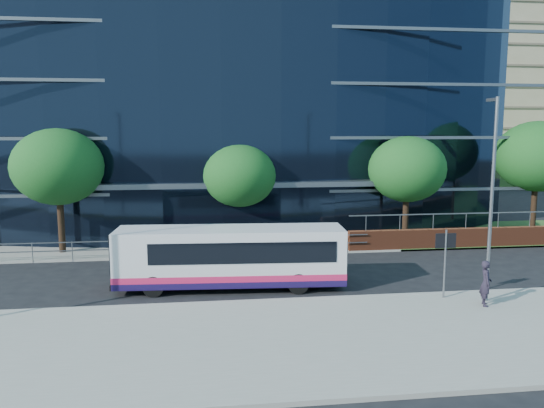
{
  "coord_description": "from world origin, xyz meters",
  "views": [
    {
      "loc": [
        -5.09,
        -21.3,
        6.96
      ],
      "look_at": [
        -1.28,
        8.0,
        2.74
      ],
      "focal_mm": 35.0,
      "sensor_mm": 36.0,
      "label": 1
    }
  ],
  "objects": [
    {
      "name": "pedestrian",
      "position": [
        5.66,
        -2.73,
        1.04
      ],
      "size": [
        0.6,
        0.74,
        1.78
      ],
      "primitive_type": "imported",
      "rotation": [
        0.0,
        0.0,
        1.27
      ],
      "color": "black",
      "rests_on": "pavement_near"
    },
    {
      "name": "tree_dist_e",
      "position": [
        24.0,
        40.0,
        4.54
      ],
      "size": [
        4.62,
        4.62,
        6.51
      ],
      "color": "black",
      "rests_on": "ground"
    },
    {
      "name": "apartment_block",
      "position": [
        32.0,
        57.21,
        11.11
      ],
      "size": [
        60.0,
        42.0,
        30.0
      ],
      "color": "#2D511E",
      "rests_on": "ground"
    },
    {
      "name": "pavement_near",
      "position": [
        0.0,
        -5.0,
        0.07
      ],
      "size": [
        80.0,
        8.0,
        0.15
      ],
      "primitive_type": "cube",
      "color": "gray",
      "rests_on": "ground"
    },
    {
      "name": "far_forecourt",
      "position": [
        -6.0,
        11.0,
        0.05
      ],
      "size": [
        50.0,
        8.0,
        0.1
      ],
      "primitive_type": "cube",
      "color": "gray",
      "rests_on": "ground"
    },
    {
      "name": "tree_far_d",
      "position": [
        16.0,
        10.0,
        5.19
      ],
      "size": [
        5.28,
        5.28,
        7.44
      ],
      "color": "black",
      "rests_on": "ground"
    },
    {
      "name": "streetlight_east",
      "position": [
        6.0,
        -2.17,
        4.44
      ],
      "size": [
        0.15,
        0.77,
        8.0
      ],
      "color": "slate",
      "rests_on": "pavement_near"
    },
    {
      "name": "tree_far_c",
      "position": [
        7.0,
        9.0,
        4.54
      ],
      "size": [
        4.62,
        4.62,
        6.51
      ],
      "color": "black",
      "rests_on": "ground"
    },
    {
      "name": "yellow_line_outer",
      "position": [
        0.0,
        -0.8,
        0.01
      ],
      "size": [
        80.0,
        0.08,
        0.01
      ],
      "primitive_type": "cube",
      "color": "gold",
      "rests_on": "ground"
    },
    {
      "name": "city_bus",
      "position": [
        -3.89,
        1.26,
        1.42
      ],
      "size": [
        10.02,
        2.88,
        2.68
      ],
      "rotation": [
        0.0,
        0.0,
        -0.06
      ],
      "color": "silver",
      "rests_on": "ground"
    },
    {
      "name": "street_sign",
      "position": [
        4.5,
        -1.59,
        2.15
      ],
      "size": [
        0.85,
        0.09,
        2.8
      ],
      "color": "slate",
      "rests_on": "pavement_near"
    },
    {
      "name": "glass_office",
      "position": [
        -4.0,
        20.85,
        8.0
      ],
      "size": [
        44.0,
        23.1,
        16.0
      ],
      "color": "black",
      "rests_on": "ground"
    },
    {
      "name": "yellow_line_inner",
      "position": [
        0.0,
        -0.65,
        0.01
      ],
      "size": [
        80.0,
        0.08,
        0.01
      ],
      "primitive_type": "cube",
      "color": "gold",
      "rests_on": "ground"
    },
    {
      "name": "ground",
      "position": [
        0.0,
        0.0,
        0.0
      ],
      "size": [
        200.0,
        200.0,
        0.0
      ],
      "primitive_type": "plane",
      "color": "black",
      "rests_on": "ground"
    },
    {
      "name": "tree_far_b",
      "position": [
        -3.0,
        9.5,
        4.21
      ],
      "size": [
        4.29,
        4.29,
        6.05
      ],
      "color": "black",
      "rests_on": "ground"
    },
    {
      "name": "guard_railings",
      "position": [
        -8.0,
        7.0,
        0.82
      ],
      "size": [
        24.0,
        0.05,
        1.1
      ],
      "color": "slate",
      "rests_on": "ground"
    },
    {
      "name": "tree_far_a",
      "position": [
        -13.0,
        9.0,
        4.86
      ],
      "size": [
        4.95,
        4.95,
        6.98
      ],
      "color": "black",
      "rests_on": "ground"
    },
    {
      "name": "kerb",
      "position": [
        0.0,
        -1.0,
        0.08
      ],
      "size": [
        80.0,
        0.25,
        0.16
      ],
      "primitive_type": "cube",
      "color": "gray",
      "rests_on": "ground"
    }
  ]
}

